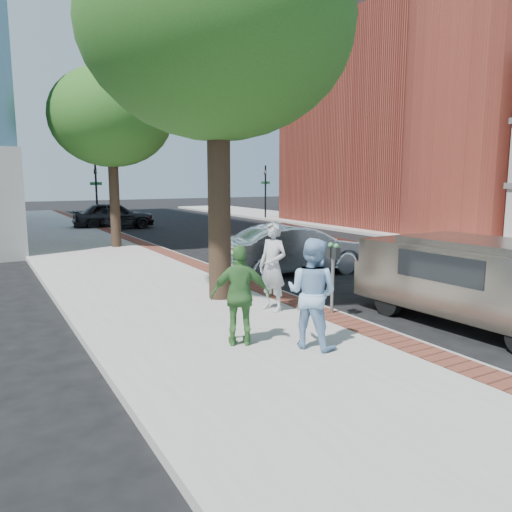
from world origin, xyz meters
TOP-DOWN VIEW (x-y plane):
  - ground at (0.00, 0.00)m, footprint 120.00×120.00m
  - sidewalk at (-1.50, 8.00)m, footprint 5.00×60.00m
  - brick_strip at (0.70, 8.00)m, footprint 0.60×60.00m
  - curb at (1.05, 8.00)m, footprint 0.10×60.00m
  - sidewalk_far at (14.50, 8.00)m, footprint 5.00×60.00m
  - church at (20.98, 13.13)m, footprint 19.00×16.00m
  - signal_near at (0.90, 22.00)m, footprint 0.70×0.15m
  - signal_far at (12.50, 22.00)m, footprint 0.70×0.15m
  - tree_near at (-0.60, 1.90)m, footprint 6.00×6.00m
  - tree_far at (-0.50, 12.00)m, footprint 4.80×4.80m
  - parking_meter at (0.83, -0.48)m, footprint 0.12×0.32m
  - person_gray at (-0.12, 0.33)m, footprint 0.64×0.79m
  - person_officer at (-0.76, -1.96)m, footprint 1.04×1.11m
  - person_green at (-1.73, -1.29)m, footprint 1.07×0.79m
  - sedan_silver at (3.10, 4.15)m, footprint 4.78×2.18m
  - bg_car at (1.60, 20.91)m, footprint 4.73×2.23m
  - van at (2.99, -2.06)m, footprint 2.08×4.85m

SIDE VIEW (x-z plane):
  - ground at x=0.00m, z-range 0.00..0.00m
  - sidewalk at x=-1.50m, z-range 0.00..0.15m
  - curb at x=1.05m, z-range 0.00..0.15m
  - sidewalk_far at x=14.50m, z-range 0.00..0.15m
  - brick_strip at x=0.70m, z-range 0.15..0.16m
  - sedan_silver at x=3.10m, z-range 0.00..1.52m
  - bg_car at x=1.60m, z-range 0.00..1.57m
  - van at x=2.99m, z-range 0.08..1.84m
  - person_green at x=-1.73m, z-range 0.15..1.84m
  - person_officer at x=-0.76m, z-range 0.15..1.97m
  - person_gray at x=-0.12m, z-range 0.15..2.03m
  - parking_meter at x=0.83m, z-range 0.47..1.94m
  - signal_near at x=0.90m, z-range 0.35..4.15m
  - signal_far at x=12.50m, z-range 0.35..4.15m
  - tree_far at x=-0.50m, z-range 1.73..8.87m
  - tree_near at x=-0.60m, z-range 1.92..10.43m
  - church at x=20.98m, z-range -2.94..17.46m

